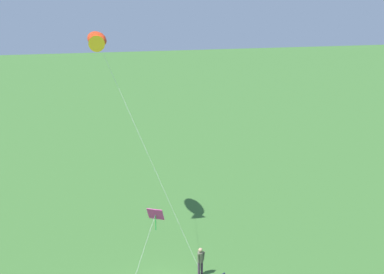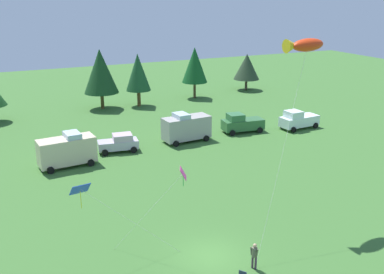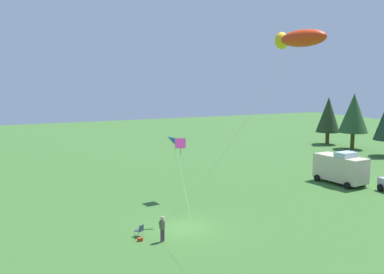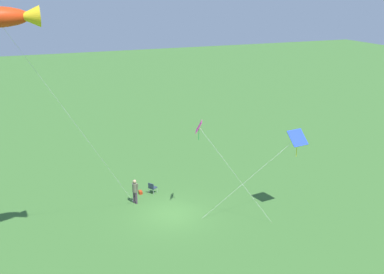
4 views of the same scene
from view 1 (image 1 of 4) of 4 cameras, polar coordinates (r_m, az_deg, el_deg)
person_kite_flyer at (r=31.72m, az=0.91°, el=-12.89°), size 0.46×0.53×1.74m
kite_large_fish at (r=33.70m, az=-10.12°, el=10.14°), size 8.61×6.17×13.27m
kite_diamond_rainbow at (r=25.96m, az=-4.06°, el=-8.69°), size 4.14×3.35×6.25m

